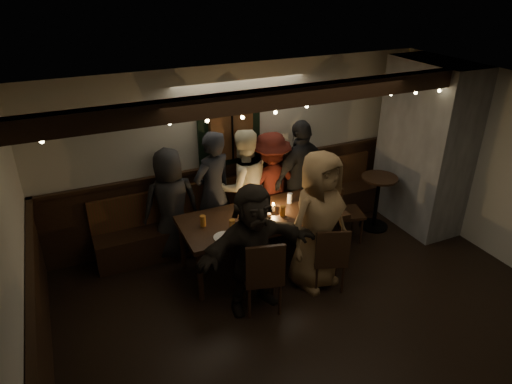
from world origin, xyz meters
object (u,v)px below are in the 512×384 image
dining_table (262,220)px  person_c (243,186)px  chair_end (342,208)px  person_a (171,204)px  person_d (271,185)px  chair_near_right (330,255)px  person_e (301,177)px  person_f (253,249)px  person_b (213,192)px  person_g (318,221)px  high_top (377,196)px  chair_near_left (263,273)px

dining_table → person_c: person_c is taller
chair_end → person_a: person_a is taller
person_c → chair_end: bearing=153.1°
person_d → chair_end: bearing=140.3°
chair_near_right → person_d: person_d is taller
person_d → dining_table: bearing=53.4°
person_e → person_f: bearing=27.1°
person_a → chair_near_right: bearing=134.4°
person_b → person_f: size_ratio=1.10×
person_b → chair_near_right: bearing=99.5°
chair_near_right → person_c: 1.73m
dining_table → person_c: (0.05, 0.76, 0.16)m
person_a → person_g: 2.08m
person_d → high_top: bearing=157.3°
high_top → person_g: 1.86m
chair_near_left → person_f: size_ratio=0.61×
chair_near_left → person_c: 1.74m
person_a → person_e: person_e is taller
person_a → person_f: person_f is taller
chair_near_left → person_c: size_ratio=0.58×
person_g → person_c: bearing=92.7°
person_e → person_b: bearing=-18.9°
chair_end → person_g: person_g is taller
chair_near_left → chair_near_right: size_ratio=1.09×
person_f → person_g: size_ratio=0.89×
person_c → person_e: size_ratio=0.98×
dining_table → person_c: 0.78m
chair_near_right → person_f: 1.06m
dining_table → person_g: person_g is taller
high_top → person_f: size_ratio=0.54×
chair_near_left → person_a: size_ratio=0.62×
dining_table → high_top: 2.10m
dining_table → chair_near_right: dining_table is taller
dining_table → chair_near_right: size_ratio=2.37×
person_d → person_a: bearing=-4.3°
dining_table → high_top: size_ratio=2.50×
dining_table → person_f: (-0.46, -0.74, 0.10)m
person_e → person_d: bearing=-27.0°
person_b → person_d: bearing=159.9°
person_a → person_d: size_ratio=0.99×
dining_table → person_d: size_ratio=1.34×
person_e → person_a: bearing=-20.5°
dining_table → person_g: bearing=-54.2°
person_f → person_g: (0.93, 0.08, 0.11)m
chair_near_right → person_b: 1.89m
person_d → chair_near_left: bearing=58.3°
dining_table → high_top: (2.09, 0.19, -0.16)m
chair_near_left → person_d: size_ratio=0.62×
high_top → person_e: (-1.12, 0.48, 0.34)m
dining_table → chair_near_left: bearing=-113.9°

